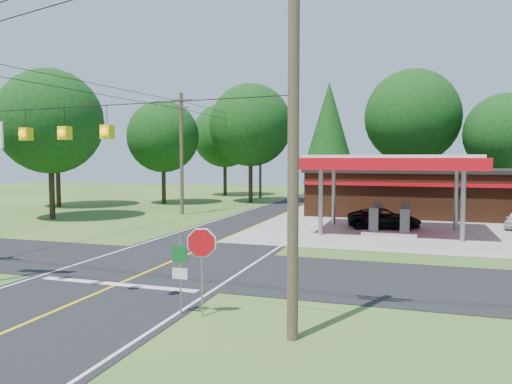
% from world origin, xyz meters
% --- Properties ---
extents(ground, '(120.00, 120.00, 0.00)m').
position_xyz_m(ground, '(0.00, 0.00, 0.00)').
color(ground, '#335E21').
rests_on(ground, ground).
extents(main_highway, '(8.00, 120.00, 0.02)m').
position_xyz_m(main_highway, '(0.00, 0.00, 0.01)').
color(main_highway, black).
rests_on(main_highway, ground).
extents(cross_road, '(70.00, 7.00, 0.02)m').
position_xyz_m(cross_road, '(0.00, 0.00, 0.01)').
color(cross_road, black).
rests_on(cross_road, ground).
extents(lane_center_yellow, '(0.15, 110.00, 0.00)m').
position_xyz_m(lane_center_yellow, '(0.00, 0.00, 0.03)').
color(lane_center_yellow, yellow).
rests_on(lane_center_yellow, main_highway).
extents(gas_canopy, '(10.60, 7.40, 4.88)m').
position_xyz_m(gas_canopy, '(9.00, 13.00, 4.27)').
color(gas_canopy, gray).
rests_on(gas_canopy, ground).
extents(convenience_store, '(16.40, 7.55, 3.80)m').
position_xyz_m(convenience_store, '(10.00, 22.98, 1.92)').
color(convenience_store, '#4F2A16').
rests_on(convenience_store, ground).
extents(utility_pole_near_right, '(1.80, 0.30, 11.50)m').
position_xyz_m(utility_pole_near_right, '(7.50, -7.00, 5.96)').
color(utility_pole_near_right, '#473828').
rests_on(utility_pole_near_right, ground).
extents(utility_pole_far_left, '(1.80, 0.30, 10.00)m').
position_xyz_m(utility_pole_far_left, '(-8.00, 18.00, 5.20)').
color(utility_pole_far_left, '#473828').
rests_on(utility_pole_far_left, ground).
extents(utility_pole_north, '(0.30, 0.30, 9.50)m').
position_xyz_m(utility_pole_north, '(-6.50, 35.00, 4.75)').
color(utility_pole_north, '#473828').
rests_on(utility_pole_north, ground).
extents(overhead_beacons, '(17.04, 2.04, 1.03)m').
position_xyz_m(overhead_beacons, '(-1.00, -6.00, 6.21)').
color(overhead_beacons, black).
rests_on(overhead_beacons, ground).
extents(treeline_backdrop, '(70.27, 51.59, 13.30)m').
position_xyz_m(treeline_backdrop, '(0.82, 24.01, 7.49)').
color(treeline_backdrop, '#332316').
rests_on(treeline_backdrop, ground).
extents(suv_car, '(5.33, 5.33, 1.33)m').
position_xyz_m(suv_car, '(8.50, 14.50, 0.66)').
color(suv_car, black).
rests_on(suv_car, ground).
extents(octagonal_stop_sign, '(0.90, 0.26, 2.68)m').
position_xyz_m(octagonal_stop_sign, '(4.50, -6.01, 2.02)').
color(octagonal_stop_sign, gray).
rests_on(octagonal_stop_sign, ground).
extents(route_sign_post, '(0.49, 0.09, 2.41)m').
position_xyz_m(route_sign_post, '(3.80, -6.02, 1.44)').
color(route_sign_post, gray).
rests_on(route_sign_post, ground).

